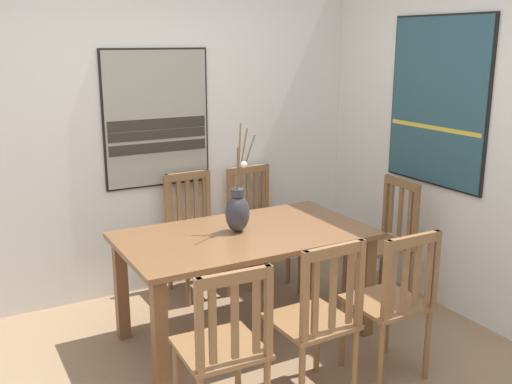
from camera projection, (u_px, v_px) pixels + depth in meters
The scene contains 12 objects.
wall_back at pixel (150, 125), 4.65m from camera, with size 6.40×0.12×2.70m, color silver.
wall_side at pixel (508, 140), 3.94m from camera, with size 0.12×6.40×2.70m, color silver.
dining_table at pixel (245, 249), 3.96m from camera, with size 1.65×0.93×0.75m.
centerpiece_vase at pixel (238, 210), 3.92m from camera, with size 0.23×0.21×0.72m.
chair_0 at pixel (317, 319), 3.26m from camera, with size 0.43×0.43×0.97m.
chair_1 at pixel (224, 348), 2.97m from camera, with size 0.44×0.44×0.96m.
chair_2 at pixel (195, 231), 4.74m from camera, with size 0.43×0.43×0.97m.
chair_3 at pixel (255, 221), 5.00m from camera, with size 0.43×0.43×0.96m.
chair_4 at pixel (393, 301), 3.49m from camera, with size 0.42×0.42×0.95m.
chair_5 at pixel (385, 240), 4.56m from camera, with size 0.44×0.44×0.96m.
painting_on_back_wall at pixel (157, 119), 4.60m from camera, with size 0.86×0.05×1.07m.
painting_on_side_wall at pixel (438, 102), 4.36m from camera, with size 0.05×0.95×1.25m.
Camera 1 is at (-1.49, -2.61, 2.00)m, focal length 41.42 mm.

